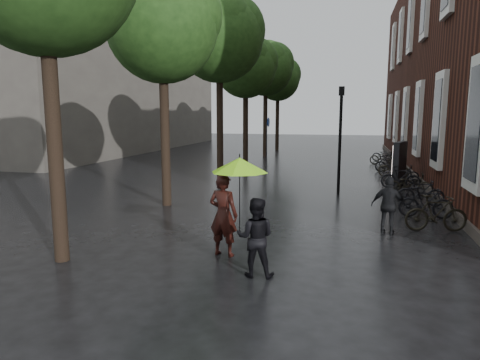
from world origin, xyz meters
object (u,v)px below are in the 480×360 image
(pedestrian_walking, at_px, (389,206))
(lamp_post, at_px, (340,130))
(person_black, at_px, (255,237))
(parked_bicycles, at_px, (399,172))
(person_burgundy, at_px, (223,215))
(ad_lightbox, at_px, (399,163))

(pedestrian_walking, xyz_separation_m, lamp_post, (-1.45, 5.68, 1.82))
(person_black, relative_size, lamp_post, 0.37)
(parked_bicycles, bearing_deg, pedestrian_walking, -97.73)
(person_burgundy, distance_m, person_black, 1.46)
(pedestrian_walking, bearing_deg, ad_lightbox, -86.77)
(person_black, distance_m, lamp_post, 9.81)
(person_black, bearing_deg, ad_lightbox, -112.92)
(person_black, bearing_deg, person_burgundy, -52.31)
(ad_lightbox, height_order, lamp_post, lamp_post)
(ad_lightbox, bearing_deg, pedestrian_walking, -76.15)
(parked_bicycles, bearing_deg, person_burgundy, -112.67)
(person_black, height_order, lamp_post, lamp_post)
(ad_lightbox, xyz_separation_m, lamp_post, (-2.63, -2.90, 1.62))
(person_burgundy, height_order, pedestrian_walking, person_burgundy)
(person_black, distance_m, ad_lightbox, 13.08)
(pedestrian_walking, xyz_separation_m, parked_bicycles, (1.30, 9.57, -0.33))
(ad_lightbox, distance_m, lamp_post, 4.23)
(ad_lightbox, bearing_deg, lamp_post, -110.52)
(parked_bicycles, distance_m, lamp_post, 5.23)
(parked_bicycles, xyz_separation_m, lamp_post, (-2.75, -3.89, 2.15))
(pedestrian_walking, relative_size, parked_bicycles, 0.08)
(parked_bicycles, height_order, lamp_post, lamp_post)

